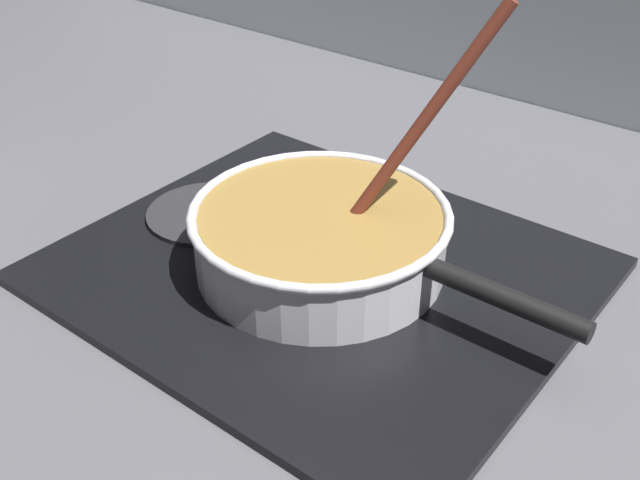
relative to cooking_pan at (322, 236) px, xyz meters
name	(u,v)px	position (x,y,z in m)	size (l,w,h in m)	color
ground	(137,319)	(-0.13, -0.17, -0.07)	(2.40, 1.60, 0.04)	#4C4C51
hob_plate	(320,270)	(0.00, 0.00, -0.05)	(0.56, 0.48, 0.01)	black
burner_ring	(320,263)	(0.00, 0.00, -0.04)	(0.19, 0.19, 0.01)	#592D0C
spare_burner	(207,213)	(-0.18, 0.00, -0.04)	(0.15, 0.15, 0.01)	#262628
cooking_pan	(322,236)	(0.00, 0.00, 0.00)	(0.45, 0.29, 0.31)	silver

